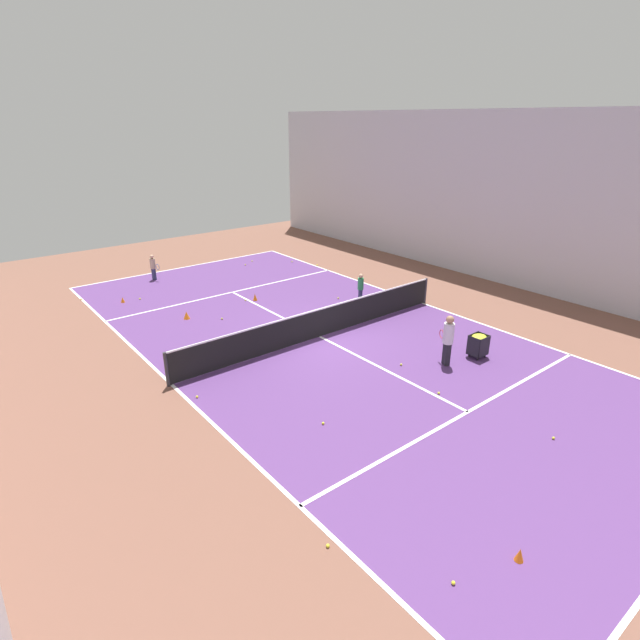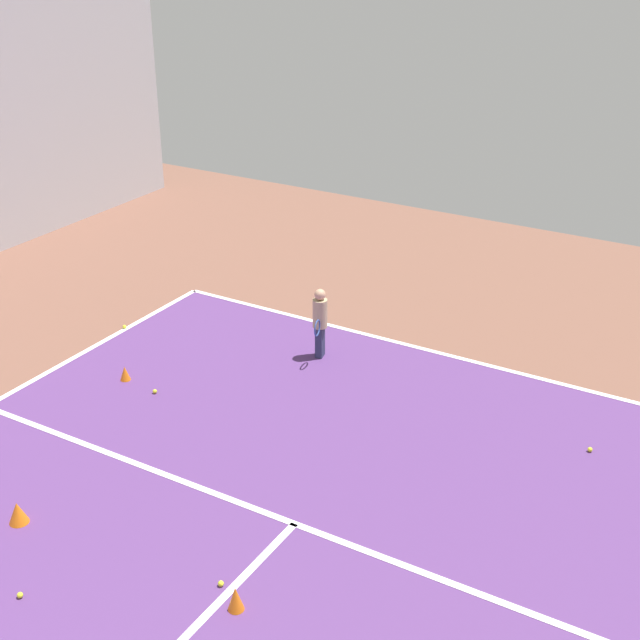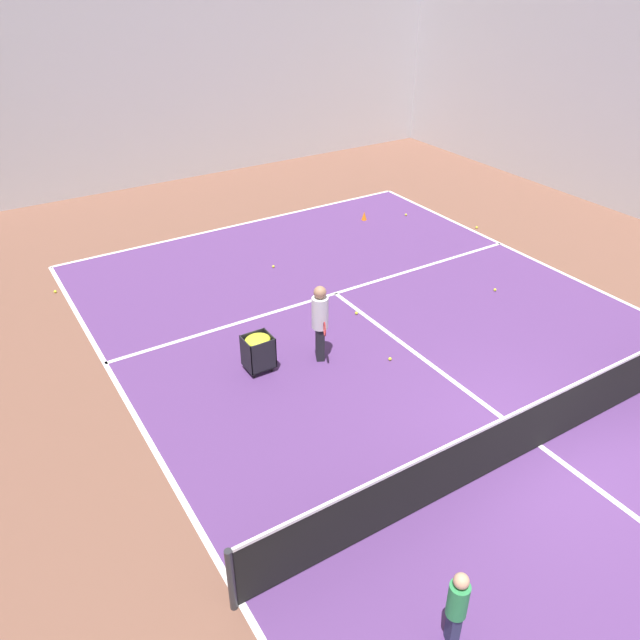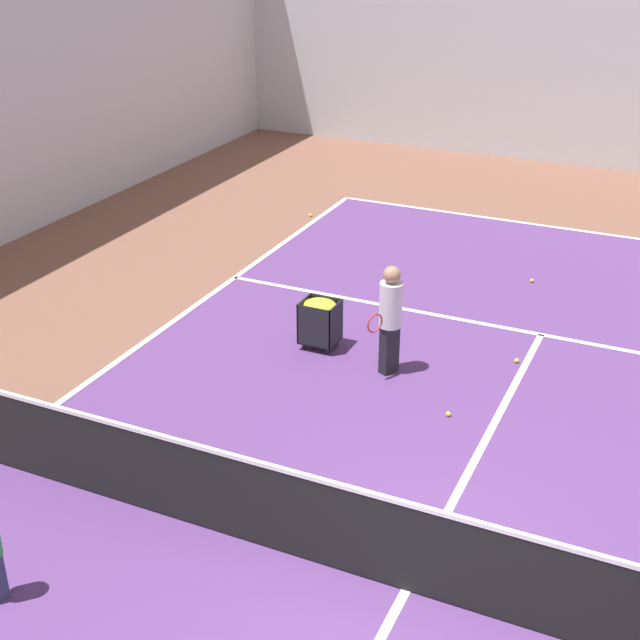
# 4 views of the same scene
# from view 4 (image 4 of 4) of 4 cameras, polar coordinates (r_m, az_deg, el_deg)

# --- Properties ---
(ground_plane) EXTENTS (36.69, 36.69, 0.00)m
(ground_plane) POSITION_cam_4_polar(r_m,az_deg,el_deg) (9.29, 5.54, -16.85)
(ground_plane) COLOR brown
(court_playing_area) EXTENTS (11.03, 22.74, 0.00)m
(court_playing_area) POSITION_cam_4_polar(r_m,az_deg,el_deg) (9.29, 5.54, -16.84)
(court_playing_area) COLOR #563370
(court_playing_area) RESTS_ON ground
(line_baseline_far) EXTENTS (11.03, 0.10, 0.00)m
(line_baseline_far) POSITION_cam_4_polar(r_m,az_deg,el_deg) (19.09, 17.19, 5.36)
(line_baseline_far) COLOR white
(line_baseline_far) RESTS_ON ground
(line_service_far) EXTENTS (11.03, 0.10, 0.00)m
(line_service_far) POSITION_cam_4_polar(r_m,az_deg,el_deg) (14.40, 13.97, -0.91)
(line_service_far) COLOR white
(line_service_far) RESTS_ON ground
(line_centre_service) EXTENTS (0.10, 12.51, 0.00)m
(line_centre_service) POSITION_cam_4_polar(r_m,az_deg,el_deg) (9.29, 5.54, -16.82)
(line_centre_service) COLOR white
(line_centre_service) RESTS_ON ground
(tennis_net) EXTENTS (11.33, 0.10, 1.08)m
(tennis_net) POSITION_cam_4_polar(r_m,az_deg,el_deg) (8.93, 5.69, -14.21)
(tennis_net) COLOR #2D2D33
(tennis_net) RESTS_ON ground
(coach_at_net) EXTENTS (0.44, 0.69, 1.64)m
(coach_at_net) POSITION_cam_4_polar(r_m,az_deg,el_deg) (12.53, 4.52, 0.45)
(coach_at_net) COLOR black
(coach_at_net) RESTS_ON ground
(ball_cart) EXTENTS (0.55, 0.48, 0.78)m
(ball_cart) POSITION_cam_4_polar(r_m,az_deg,el_deg) (13.37, -0.00, 0.34)
(ball_cart) COLOR black
(ball_cart) RESTS_ON ground
(tennis_ball_1) EXTENTS (0.07, 0.07, 0.07)m
(tennis_ball_1) POSITION_cam_4_polar(r_m,az_deg,el_deg) (13.46, 12.47, -2.55)
(tennis_ball_1) COLOR yellow
(tennis_ball_1) RESTS_ON ground
(tennis_ball_5) EXTENTS (0.07, 0.07, 0.07)m
(tennis_ball_5) POSITION_cam_4_polar(r_m,az_deg,el_deg) (11.97, 8.21, -5.97)
(tennis_ball_5) COLOR yellow
(tennis_ball_5) RESTS_ON ground
(tennis_ball_6) EXTENTS (0.07, 0.07, 0.07)m
(tennis_ball_6) POSITION_cam_4_polar(r_m,az_deg,el_deg) (16.30, 13.40, 2.48)
(tennis_ball_6) COLOR yellow
(tennis_ball_6) RESTS_ON ground
(tennis_ball_16) EXTENTS (0.07, 0.07, 0.07)m
(tennis_ball_16) POSITION_cam_4_polar(r_m,az_deg,el_deg) (19.19, -0.61, 6.73)
(tennis_ball_16) COLOR yellow
(tennis_ball_16) RESTS_ON ground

